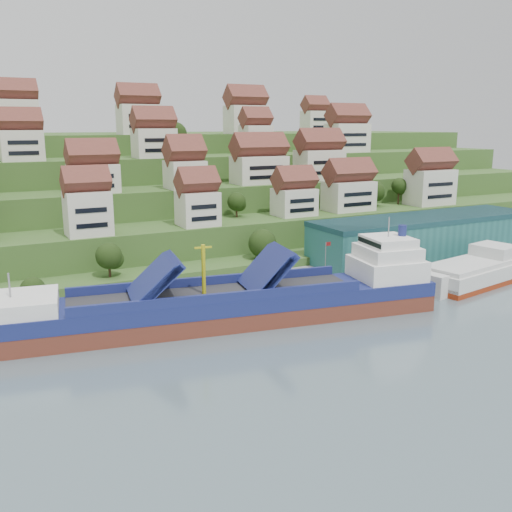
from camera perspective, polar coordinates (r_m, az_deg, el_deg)
ground at (r=103.78m, az=1.76°, el=-6.07°), size 300.00×300.00×0.00m
quay at (r=125.77m, az=6.35°, el=-2.20°), size 180.00×14.00×2.20m
hillside at (r=196.36m, az=-13.31°, el=5.85°), size 260.00×128.00×31.00m
hillside_village at (r=154.51m, az=-9.07°, el=9.39°), size 162.33×62.35×29.57m
hillside_trees at (r=138.47m, az=-8.59°, el=5.71°), size 140.14×62.43×31.48m
warehouse at (r=145.82m, az=16.46°, el=1.91°), size 60.00×15.00×10.00m
flagpole at (r=119.33m, az=7.01°, el=-0.18°), size 1.28×0.16×8.00m
cargo_ship at (r=100.29m, az=-1.78°, el=-4.80°), size 77.61×24.56×17.00m
second_ship at (r=133.65m, az=21.23°, el=-1.48°), size 30.25×15.58×8.36m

